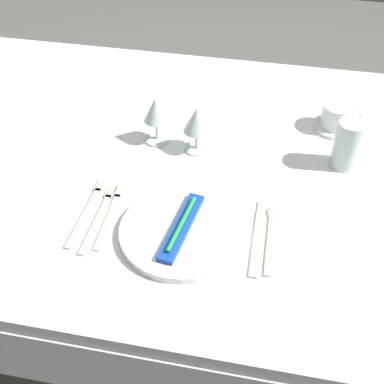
# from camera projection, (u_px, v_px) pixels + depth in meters

# --- Properties ---
(ground_plane) EXTENTS (6.00, 6.00, 0.00)m
(ground_plane) POSITION_uv_depth(u_px,v_px,m) (190.00, 318.00, 1.85)
(ground_plane) COLOR slate
(dining_table) EXTENTS (1.80, 1.11, 0.74)m
(dining_table) POSITION_uv_depth(u_px,v_px,m) (190.00, 183.00, 1.40)
(dining_table) COLOR white
(dining_table) RESTS_ON ground
(dinner_plate) EXTENTS (0.28, 0.28, 0.02)m
(dinner_plate) POSITION_uv_depth(u_px,v_px,m) (182.00, 232.00, 1.14)
(dinner_plate) COLOR white
(dinner_plate) RESTS_ON dining_table
(toothbrush_package) EXTENTS (0.07, 0.21, 0.02)m
(toothbrush_package) POSITION_uv_depth(u_px,v_px,m) (182.00, 226.00, 1.13)
(toothbrush_package) COLOR blue
(toothbrush_package) RESTS_ON dinner_plate
(fork_outer) EXTENTS (0.02, 0.21, 0.00)m
(fork_outer) POSITION_uv_depth(u_px,v_px,m) (110.00, 213.00, 1.19)
(fork_outer) COLOR beige
(fork_outer) RESTS_ON dining_table
(fork_inner) EXTENTS (0.02, 0.22, 0.00)m
(fork_inner) POSITION_uv_depth(u_px,v_px,m) (99.00, 215.00, 1.19)
(fork_inner) COLOR beige
(fork_inner) RESTS_ON dining_table
(fork_salad) EXTENTS (0.02, 0.23, 0.00)m
(fork_salad) POSITION_uv_depth(u_px,v_px,m) (88.00, 209.00, 1.21)
(fork_salad) COLOR beige
(fork_salad) RESTS_ON dining_table
(dinner_knife) EXTENTS (0.02, 0.23, 0.00)m
(dinner_knife) POSITION_uv_depth(u_px,v_px,m) (257.00, 239.00, 1.14)
(dinner_knife) COLOR beige
(dinner_knife) RESTS_ON dining_table
(spoon_soup) EXTENTS (0.03, 0.21, 0.01)m
(spoon_soup) POSITION_uv_depth(u_px,v_px,m) (271.00, 231.00, 1.15)
(spoon_soup) COLOR beige
(spoon_soup) RESTS_ON dining_table
(saucer_left) EXTENTS (0.12, 0.12, 0.01)m
(saucer_left) POSITION_uv_depth(u_px,v_px,m) (335.00, 126.00, 1.44)
(saucer_left) COLOR white
(saucer_left) RESTS_ON dining_table
(coffee_cup_left) EXTENTS (0.11, 0.09, 0.07)m
(coffee_cup_left) POSITION_uv_depth(u_px,v_px,m) (338.00, 115.00, 1.42)
(coffee_cup_left) COLOR white
(coffee_cup_left) RESTS_ON saucer_left
(wine_glass_centre) EXTENTS (0.07, 0.07, 0.13)m
(wine_glass_centre) POSITION_uv_depth(u_px,v_px,m) (197.00, 122.00, 1.31)
(wine_glass_centre) COLOR silver
(wine_glass_centre) RESTS_ON dining_table
(wine_glass_left) EXTENTS (0.07, 0.07, 0.13)m
(wine_glass_left) POSITION_uv_depth(u_px,v_px,m) (156.00, 112.00, 1.34)
(wine_glass_left) COLOR silver
(wine_glass_left) RESTS_ON dining_table
(drink_tumbler) EXTENTS (0.07, 0.07, 0.13)m
(drink_tumbler) POSITION_uv_depth(u_px,v_px,m) (347.00, 144.00, 1.28)
(drink_tumbler) COLOR silver
(drink_tumbler) RESTS_ON dining_table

